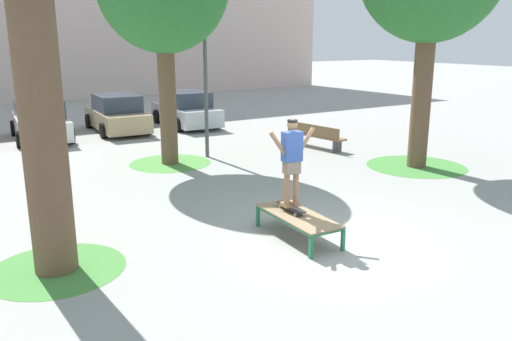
# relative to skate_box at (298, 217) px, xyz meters

# --- Properties ---
(ground_plane) EXTENTS (120.00, 120.00, 0.00)m
(ground_plane) POSITION_rel_skate_box_xyz_m (0.41, -0.37, -0.41)
(ground_plane) COLOR #999993
(skate_box) EXTENTS (0.84, 1.93, 0.46)m
(skate_box) POSITION_rel_skate_box_xyz_m (0.00, 0.00, 0.00)
(skate_box) COLOR #237A4C
(skate_box) RESTS_ON ground
(skateboard) EXTENTS (0.26, 0.81, 0.09)m
(skateboard) POSITION_rel_skate_box_xyz_m (0.01, 0.25, 0.12)
(skateboard) COLOR black
(skateboard) RESTS_ON skate_box
(skater) EXTENTS (1.00, 0.31, 1.69)m
(skater) POSITION_rel_skate_box_xyz_m (0.01, 0.25, 1.12)
(skater) COLOR #8E6647
(skater) RESTS_ON skateboard
(grass_patch_near_left) EXTENTS (2.22, 2.22, 0.01)m
(grass_patch_near_left) POSITION_rel_skate_box_xyz_m (-4.20, 0.98, -0.41)
(grass_patch_near_left) COLOR #47893D
(grass_patch_near_left) RESTS_ON ground
(grass_patch_near_right) EXTENTS (2.91, 2.91, 0.01)m
(grass_patch_near_right) POSITION_rel_skate_box_xyz_m (6.38, 2.71, -0.41)
(grass_patch_near_right) COLOR #47893D
(grass_patch_near_right) RESTS_ON ground
(grass_patch_mid_back) EXTENTS (2.46, 2.46, 0.01)m
(grass_patch_mid_back) POSITION_rel_skate_box_xyz_m (0.33, 6.97, -0.41)
(grass_patch_mid_back) COLOR #519342
(grass_patch_mid_back) RESTS_ON ground
(car_white) EXTENTS (2.13, 4.30, 1.50)m
(car_white) POSITION_rel_skate_box_xyz_m (-2.24, 13.06, 0.28)
(car_white) COLOR silver
(car_white) RESTS_ON ground
(car_tan) EXTENTS (2.08, 4.28, 1.50)m
(car_tan) POSITION_rel_skate_box_xyz_m (0.71, 13.25, 0.28)
(car_tan) COLOR tan
(car_tan) RESTS_ON ground
(car_silver) EXTENTS (2.07, 4.28, 1.50)m
(car_silver) POSITION_rel_skate_box_xyz_m (3.67, 13.04, 0.28)
(car_silver) COLOR #B7BABF
(car_silver) RESTS_ON ground
(park_bench) EXTENTS (0.77, 2.44, 0.83)m
(park_bench) POSITION_rel_skate_box_xyz_m (5.49, 6.42, 0.03)
(park_bench) COLOR brown
(park_bench) RESTS_ON ground
(light_post) EXTENTS (0.36, 0.36, 5.83)m
(light_post) POSITION_rel_skate_box_xyz_m (1.70, 7.16, 3.41)
(light_post) COLOR #4C4C51
(light_post) RESTS_ON ground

